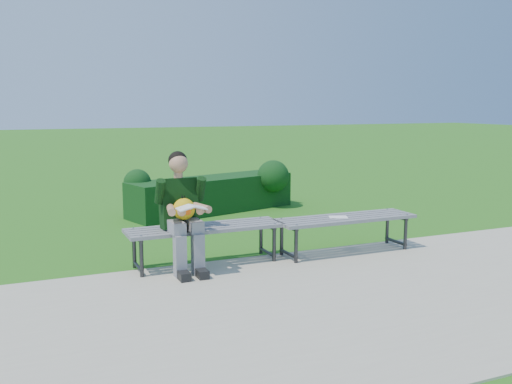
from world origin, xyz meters
The scene contains 7 objects.
ground centered at (0.00, 0.00, 0.00)m, with size 80.00×80.00×0.00m.
walkway centered at (0.00, -1.75, 0.01)m, with size 30.00×3.50×0.02m.
hedge centered at (0.76, 3.07, 0.35)m, with size 3.11×1.55×0.86m.
bench_left centered at (-0.48, -0.10, 0.42)m, with size 1.80×0.50×0.46m.
bench_right centered at (1.28, -0.27, 0.42)m, with size 1.80×0.50×0.46m.
seated_boy centered at (-0.78, -0.20, 0.71)m, with size 0.56×0.76×1.31m.
paper_sheet centered at (1.18, -0.27, 0.47)m, with size 0.26×0.23×0.01m.
Camera 1 is at (-2.49, -6.17, 1.84)m, focal length 40.00 mm.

